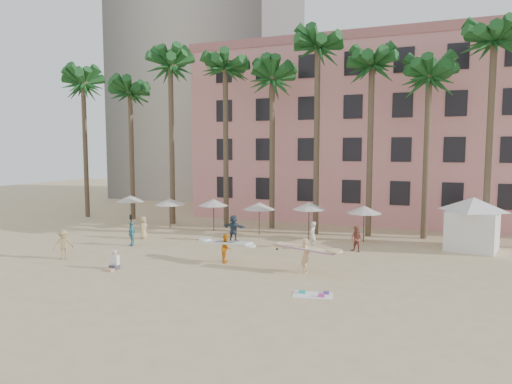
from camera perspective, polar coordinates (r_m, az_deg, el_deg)
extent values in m
plane|color=#D1B789|center=(24.30, -8.07, -10.62)|extent=(120.00, 120.00, 0.00)
cube|color=pink|center=(46.55, 15.83, 6.88)|extent=(35.00, 14.00, 16.00)
cube|color=#A89E8E|center=(67.86, -5.75, 21.12)|extent=(22.00, 18.00, 50.00)
cylinder|color=brown|center=(47.32, -20.55, 4.90)|extent=(0.44, 0.44, 13.00)
cylinder|color=brown|center=(44.56, -15.28, 4.39)|extent=(0.44, 0.44, 12.00)
cylinder|color=brown|center=(40.92, -10.49, 5.81)|extent=(0.44, 0.44, 14.00)
cylinder|color=brown|center=(38.98, -3.80, 5.54)|extent=(0.44, 0.44, 13.50)
cylinder|color=brown|center=(37.93, 2.03, 4.80)|extent=(0.44, 0.44, 12.50)
cylinder|color=brown|center=(35.84, 7.59, 6.31)|extent=(0.44, 0.44, 14.50)
cylinder|color=brown|center=(35.60, 14.06, 4.99)|extent=(0.44, 0.44, 13.00)
cylinder|color=brown|center=(35.82, 20.51, 4.01)|extent=(0.44, 0.44, 12.00)
cylinder|color=brown|center=(34.99, 27.13, 5.36)|extent=(0.44, 0.44, 14.00)
cylinder|color=#332B23|center=(41.32, -15.35, -2.30)|extent=(0.07, 0.07, 2.50)
cone|color=beige|center=(41.19, -15.39, -0.78)|extent=(2.50, 2.50, 0.55)
cylinder|color=#332B23|center=(39.00, -10.71, -2.72)|extent=(0.07, 0.07, 2.40)
cone|color=beige|center=(38.87, -10.74, -1.19)|extent=(2.50, 2.50, 0.55)
cylinder|color=#332B23|center=(37.22, -5.31, -2.97)|extent=(0.07, 0.07, 2.50)
cone|color=beige|center=(37.08, -5.33, -1.28)|extent=(2.50, 2.50, 0.55)
cylinder|color=#332B23|center=(35.55, 0.40, -3.43)|extent=(0.07, 0.07, 2.40)
cone|color=beige|center=(35.40, 0.41, -1.75)|extent=(2.50, 2.50, 0.55)
cylinder|color=#332B23|center=(34.23, 6.63, -3.64)|extent=(0.07, 0.07, 2.60)
cone|color=beige|center=(34.07, 6.65, -1.73)|extent=(2.50, 2.50, 0.55)
cylinder|color=#332B23|center=(33.67, 13.33, -3.99)|extent=(0.07, 0.07, 2.50)
cone|color=beige|center=(33.51, 13.37, -2.14)|extent=(2.50, 2.50, 0.55)
cube|color=white|center=(33.49, 25.40, -4.35)|extent=(3.59, 3.59, 2.60)
cone|color=white|center=(33.25, 25.53, -1.37)|extent=(5.38, 5.38, 0.90)
cube|color=white|center=(21.59, 7.11, -12.66)|extent=(1.95, 1.32, 0.02)
cube|color=#29B3A4|center=(21.79, 5.80, -12.30)|extent=(0.34, 0.30, 0.10)
cube|color=#D83C9E|center=(21.36, 8.17, -12.68)|extent=(0.32, 0.27, 0.12)
cube|color=#593F97|center=(21.84, 8.77, -12.33)|extent=(0.31, 0.34, 0.08)
imported|color=tan|center=(25.08, 6.23, -7.86)|extent=(0.55, 0.75, 1.88)
cube|color=beige|center=(24.99, 6.24, -7.02)|extent=(3.28, 0.78, 0.39)
imported|color=orange|center=(27.17, -3.72, -7.00)|extent=(0.87, 0.98, 1.69)
cube|color=white|center=(27.10, -3.72, -6.30)|extent=(3.38, 1.43, 0.33)
imported|color=#984D3F|center=(30.44, 12.47, -5.75)|extent=(1.01, 0.91, 1.69)
imported|color=beige|center=(30.87, 7.09, -5.37)|extent=(0.49, 0.70, 1.84)
imported|color=#4CA4B2|center=(32.78, -15.26, -5.05)|extent=(0.61, 1.04, 1.66)
imported|color=tan|center=(30.08, -22.89, -6.07)|extent=(1.32, 1.30, 1.82)
imported|color=#304054|center=(33.07, -2.83, -4.53)|extent=(1.81, 0.66, 1.92)
imported|color=tan|center=(34.96, -13.89, -4.34)|extent=(0.74, 0.93, 1.68)
cylinder|color=black|center=(32.31, -15.35, -4.80)|extent=(0.04, 0.04, 2.10)
cube|color=black|center=(32.15, -15.39, -3.05)|extent=(0.18, 0.03, 0.35)
cube|color=#3F3F4C|center=(26.90, -17.28, -8.95)|extent=(0.46, 0.43, 0.25)
cube|color=tan|center=(26.65, -17.76, -9.24)|extent=(0.41, 0.46, 0.12)
cube|color=white|center=(26.84, -17.23, -8.13)|extent=(0.45, 0.27, 0.56)
sphere|color=tan|center=(26.75, -17.26, -7.28)|extent=(0.25, 0.25, 0.25)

